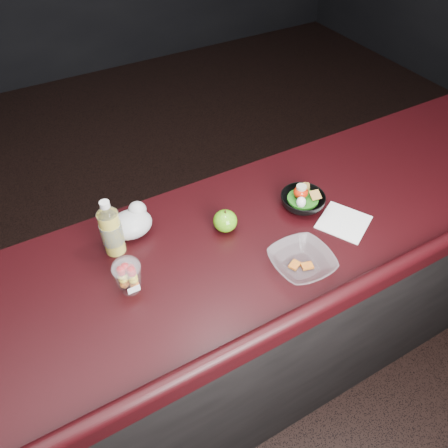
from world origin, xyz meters
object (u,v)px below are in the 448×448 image
Objects in this scene: lemonade_bottle at (111,231)px; fruit_cup at (128,275)px; green_apple at (225,221)px; snack_bowl at (302,200)px; takeout_bowl at (302,262)px.

fruit_cup is (-0.01, -0.17, -0.03)m from lemonade_bottle.
green_apple is 0.48× the size of snack_bowl.
lemonade_bottle is 1.19× the size of snack_bowl.
lemonade_bottle is 0.61m from takeout_bowl.
fruit_cup is 0.61× the size of takeout_bowl.
takeout_bowl is (0.51, -0.19, -0.04)m from fruit_cup.
fruit_cup is 0.54m from takeout_bowl.
fruit_cup is 0.69× the size of snack_bowl.
fruit_cup is at bearing -176.18° from snack_bowl.
green_apple is at bearing 12.19° from fruit_cup.
green_apple is at bearing -14.20° from lemonade_bottle.
lemonade_bottle is 0.38m from green_apple.
lemonade_bottle is 0.68m from snack_bowl.
lemonade_bottle is 1.72× the size of fruit_cup.
fruit_cup reaches higher than takeout_bowl.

